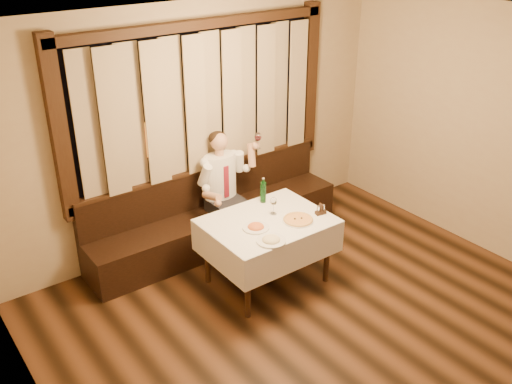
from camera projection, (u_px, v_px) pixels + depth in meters
room at (318, 179)px, 5.02m from camera, size 5.01×6.01×2.81m
banquette at (215, 219)px, 6.81m from camera, size 3.20×0.61×0.94m
dining_table at (267, 229)px, 5.92m from camera, size 1.27×0.97×0.76m
pizza at (298, 220)px, 5.85m from camera, size 0.32×0.32×0.03m
pasta_red at (256, 225)px, 5.70m from camera, size 0.27×0.27×0.09m
pasta_cream at (271, 238)px, 5.47m from camera, size 0.29×0.29×0.10m
green_bottle at (263, 192)px, 6.19m from camera, size 0.06×0.06×0.29m
table_wine_glass at (274, 202)px, 5.92m from camera, size 0.07×0.07×0.20m
cruet_caddy at (321, 210)px, 5.97m from camera, size 0.12×0.07×0.12m
seated_man at (224, 182)px, 6.57m from camera, size 0.76×0.57×1.40m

